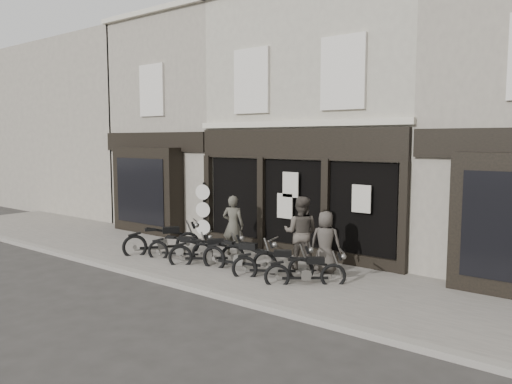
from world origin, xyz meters
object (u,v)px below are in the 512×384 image
Objects in this scene: motorcycle_2 at (208,254)px; advert_sign_post at (203,215)px; man_left at (233,225)px; man_right at (325,242)px; motorcycle_4 at (274,267)px; motorcycle_1 at (181,250)px; motorcycle_0 at (163,243)px; motorcycle_3 at (240,259)px; man_centre at (301,233)px; motorcycle_5 at (306,274)px.

advert_sign_post is (-2.33, 2.24, 0.64)m from motorcycle_2.
man_left is 1.11× the size of man_right.
motorcycle_1 is at bearing 147.83° from motorcycle_4.
motorcycle_0 is at bearing 144.85° from motorcycle_1.
motorcycle_3 is 1.12× the size of man_centre.
motorcycle_5 is (2.09, -0.01, -0.05)m from motorcycle_3.
man_left is 0.92× the size of man_centre.
man_left is at bearing 120.50° from motorcycle_5.
man_right is at bearing -42.05° from motorcycle_0.
motorcycle_5 is (4.26, 0.09, -0.00)m from motorcycle_1.
man_centre reaches higher than motorcycle_1.
advert_sign_post is at bearing -45.02° from man_left.
motorcycle_2 is at bearing -25.69° from motorcycle_1.
advert_sign_post reaches higher than motorcycle_3.
motorcycle_5 is 5.97m from advert_sign_post.
motorcycle_5 is (0.98, -0.01, -0.02)m from motorcycle_4.
motorcycle_2 is at bearing 148.30° from motorcycle_4.
motorcycle_1 is 1.06m from motorcycle_2.
man_right is (0.73, 0.06, -0.17)m from man_centre.
man_right reaches higher than motorcycle_4.
advert_sign_post reaches higher than man_left.
motorcycle_3 is at bearing 140.26° from motorcycle_5.
motorcycle_0 reaches higher than motorcycle_2.
motorcycle_3 is at bearing 114.97° from man_left.
motorcycle_3 is 1.33× the size of motorcycle_5.
motorcycle_0 is 0.97m from motorcycle_1.
motorcycle_3 reaches higher than motorcycle_4.
motorcycle_3 is (3.12, -0.05, -0.02)m from motorcycle_0.
motorcycle_2 is 0.90× the size of man_centre.
man_centre reaches higher than motorcycle_2.
motorcycle_3 reaches higher than motorcycle_2.
motorcycle_0 is 1.16× the size of motorcycle_2.
motorcycle_4 is (4.23, -0.05, -0.05)m from motorcycle_0.
motorcycle_4 is at bearing 131.39° from man_left.
man_right reaches higher than motorcycle_0.
motorcycle_3 is at bearing -36.05° from motorcycle_2.
motorcycle_4 reaches higher than motorcycle_1.
motorcycle_3 is (1.10, 0.08, 0.02)m from motorcycle_2.
man_right is 0.76× the size of advert_sign_post.
motorcycle_0 is 1.23× the size of motorcycle_5.
man_centre is (1.17, 1.15, 0.67)m from motorcycle_3.
motorcycle_4 is 1.35m from man_centre.
motorcycle_0 is 2.25m from man_left.
motorcycle_1 is (0.96, -0.15, -0.07)m from motorcycle_0.
man_centre is (0.06, 1.14, 0.70)m from motorcycle_4.
motorcycle_2 is at bearing 171.54° from motorcycle_3.
man_right is (3.20, -0.03, -0.09)m from man_left.
motorcycle_2 is 3.20m from motorcycle_5.
motorcycle_4 is 1.53m from man_right.
man_left is at bearing 30.35° from motorcycle_1.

